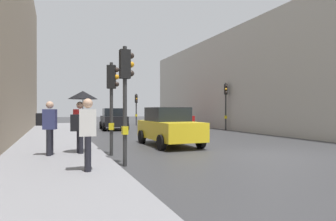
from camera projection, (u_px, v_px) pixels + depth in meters
The scene contains 13 objects.
ground_plane at pixel (272, 155), 10.68m from camera, with size 120.00×120.00×0.00m, color #38383A.
sidewalk_kerb at pixel (54, 144), 13.60m from camera, with size 3.27×40.00×0.16m, color gray.
building_facade_right at pixel (277, 83), 27.08m from camera, with size 12.00×30.21×8.11m, color #B2ADA3.
traffic_light_far_median at pixel (136, 104), 30.57m from camera, with size 0.25×0.43×3.30m.
traffic_light_near_left at pixel (126, 84), 8.60m from camera, with size 0.43×0.25×3.50m.
traffic_light_mid_street at pixel (226, 97), 23.51m from camera, with size 0.34×0.45×3.80m.
traffic_light_near_right at pixel (112, 91), 10.61m from camera, with size 0.45×0.33×3.35m.
car_yellow_taxi at pixel (169, 126), 13.56m from camera, with size 2.08×4.23×1.76m.
car_red_sedan at pixel (175, 118), 26.26m from camera, with size 2.07×4.23×1.76m.
car_dark_suv at pixel (113, 119), 24.25m from camera, with size 2.23×4.31×1.76m.
pedestrian_with_umbrella at pixel (82, 104), 10.10m from camera, with size 1.00×1.00×2.14m.
pedestrian_with_black_backpack at pixel (86, 130), 7.18m from camera, with size 0.63×0.36×1.77m.
pedestrian_with_grey_backpack at pixel (48, 125), 9.60m from camera, with size 0.65×0.44×1.77m.
Camera 1 is at (-7.38, -8.58, 1.66)m, focal length 31.48 mm.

